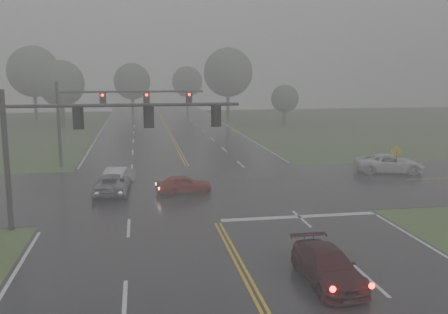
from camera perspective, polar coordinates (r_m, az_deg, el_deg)
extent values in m
cube|color=black|center=(31.58, -2.45, -4.41)|extent=(18.00, 160.00, 0.02)
cube|color=black|center=(33.51, -2.89, -3.59)|extent=(120.00, 14.00, 0.02)
cube|color=silver|center=(27.26, 8.58, -6.81)|extent=(8.50, 0.50, 0.01)
imported|color=black|center=(19.40, 11.69, -13.90)|extent=(1.86, 4.39, 1.26)
imported|color=maroon|center=(32.09, -4.61, -4.20)|extent=(3.66, 1.76, 1.21)
imported|color=silver|center=(35.11, -11.88, -3.17)|extent=(2.25, 4.17, 1.30)
imported|color=slate|center=(32.79, -12.64, -4.11)|extent=(2.32, 4.66, 1.27)
imported|color=silver|center=(40.60, 18.31, -1.72)|extent=(5.54, 3.37, 1.44)
cylinder|color=black|center=(26.24, -23.60, -0.44)|extent=(0.27, 0.27, 6.89)
cylinder|color=black|center=(25.94, -24.00, 5.39)|extent=(0.17, 0.17, 0.77)
cylinder|color=black|center=(25.17, -11.24, 5.83)|extent=(11.42, 0.17, 0.17)
cube|color=black|center=(25.37, -16.37, 4.35)|extent=(0.33, 0.27, 1.00)
cube|color=black|center=(25.52, -16.33, 4.38)|extent=(0.53, 0.03, 1.20)
cube|color=black|center=(25.21, -8.59, 4.60)|extent=(0.33, 0.27, 1.00)
cube|color=black|center=(25.36, -8.60, 4.63)|extent=(0.53, 0.03, 1.20)
cube|color=black|center=(25.51, -0.85, 4.77)|extent=(0.33, 0.27, 1.00)
cube|color=black|center=(25.66, -0.91, 4.80)|extent=(0.53, 0.03, 1.20)
cylinder|color=black|center=(42.43, -18.34, 3.48)|extent=(0.27, 0.27, 6.91)
cylinder|color=black|center=(42.24, -18.54, 7.11)|extent=(0.17, 0.17, 0.77)
cylinder|color=black|center=(41.77, -10.49, 7.36)|extent=(11.74, 0.17, 0.17)
cube|color=black|center=(41.89, -13.70, 6.46)|extent=(0.33, 0.27, 1.01)
cube|color=black|center=(42.04, -13.68, 6.47)|extent=(0.53, 0.03, 1.20)
cylinder|color=#FF0C05|center=(41.72, -13.73, 6.88)|extent=(0.21, 0.06, 0.21)
cube|color=black|center=(41.80, -8.85, 6.61)|extent=(0.33, 0.27, 1.01)
cube|color=black|center=(41.95, -8.85, 6.62)|extent=(0.53, 0.03, 1.20)
cylinder|color=#FF0C05|center=(41.63, -8.85, 7.04)|extent=(0.21, 0.06, 0.21)
cube|color=black|center=(42.01, -4.01, 6.72)|extent=(0.33, 0.27, 1.01)
cube|color=black|center=(42.16, -4.03, 6.73)|extent=(0.53, 0.03, 1.20)
cylinder|color=#FF0C05|center=(41.84, -3.99, 7.14)|extent=(0.21, 0.06, 0.21)
cylinder|color=black|center=(39.48, 19.06, -0.70)|extent=(0.06, 0.06, 1.86)
cube|color=#C5B30B|center=(39.36, 19.11, 0.64)|extent=(0.98, 0.06, 0.98)
cylinder|color=#2D261D|center=(72.62, -17.94, 4.57)|extent=(0.62, 0.62, 3.56)
sphere|color=#384A31|center=(72.39, -18.12, 8.00)|extent=(6.33, 6.33, 6.33)
cylinder|color=#2D261D|center=(80.86, 0.46, 5.82)|extent=(0.56, 0.56, 4.41)
sphere|color=#384A31|center=(80.67, 0.47, 9.65)|extent=(7.85, 7.85, 7.85)
cylinder|color=#2D261D|center=(88.25, -10.38, 5.71)|extent=(0.52, 0.52, 3.53)
sphere|color=#384A31|center=(88.07, -10.47, 8.51)|extent=(6.27, 6.27, 6.27)
cylinder|color=#2D261D|center=(73.10, 6.92, 4.49)|extent=(0.51, 0.51, 2.25)
sphere|color=#384A31|center=(72.91, 6.96, 6.65)|extent=(4.01, 4.01, 4.01)
cylinder|color=#2D261D|center=(84.62, -20.72, 5.40)|extent=(0.53, 0.53, 4.49)
sphere|color=#384A31|center=(84.44, -20.94, 9.12)|extent=(7.99, 7.99, 7.99)
cylinder|color=#2D261D|center=(99.16, -4.20, 6.22)|extent=(0.54, 0.54, 3.38)
sphere|color=#384A31|center=(99.00, -4.23, 8.60)|extent=(6.00, 6.00, 6.00)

